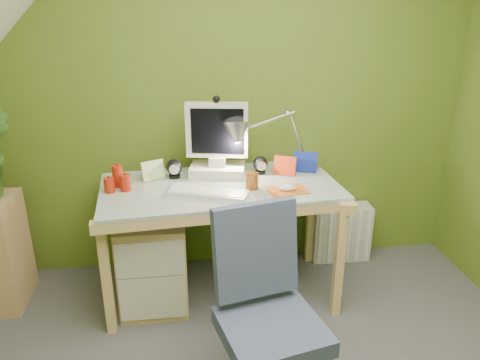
{
  "coord_description": "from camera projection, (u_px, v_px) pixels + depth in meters",
  "views": [
    {
      "loc": [
        -0.31,
        -1.41,
        1.8
      ],
      "look_at": [
        0.0,
        1.0,
        0.85
      ],
      "focal_mm": 35.0,
      "sensor_mm": 36.0,
      "label": 1
    }
  ],
  "objects": [
    {
      "name": "wall_back",
      "position": [
        228.0,
        97.0,
        3.03
      ],
      "size": [
        3.2,
        0.01,
        2.4
      ],
      "primitive_type": "cube",
      "color": "#5A7323",
      "rests_on": "floor"
    },
    {
      "name": "desk",
      "position": [
        221.0,
        240.0,
        2.93
      ],
      "size": [
        1.46,
        0.82,
        0.75
      ],
      "primitive_type": null,
      "rotation": [
        0.0,
        0.0,
        0.08
      ],
      "color": "tan",
      "rests_on": "floor"
    },
    {
      "name": "monitor",
      "position": [
        217.0,
        137.0,
        2.87
      ],
      "size": [
        0.39,
        0.27,
        0.49
      ],
      "primitive_type": null,
      "rotation": [
        0.0,
        0.0,
        -0.18
      ],
      "color": "silver",
      "rests_on": "desk"
    },
    {
      "name": "speaker_left",
      "position": [
        174.0,
        168.0,
        2.89
      ],
      "size": [
        0.11,
        0.11,
        0.12
      ],
      "primitive_type": null,
      "rotation": [
        0.0,
        0.0,
        0.14
      ],
      "color": "black",
      "rests_on": "desk"
    },
    {
      "name": "speaker_right",
      "position": [
        260.0,
        165.0,
        2.96
      ],
      "size": [
        0.1,
        0.1,
        0.11
      ],
      "primitive_type": null,
      "rotation": [
        0.0,
        0.0,
        -0.1
      ],
      "color": "black",
      "rests_on": "desk"
    },
    {
      "name": "keyboard",
      "position": [
        208.0,
        193.0,
        2.65
      ],
      "size": [
        0.47,
        0.29,
        0.02
      ],
      "primitive_type": "cube",
      "rotation": [
        0.0,
        0.0,
        -0.37
      ],
      "color": "silver",
      "rests_on": "desk"
    },
    {
      "name": "mousepad",
      "position": [
        288.0,
        190.0,
        2.71
      ],
      "size": [
        0.25,
        0.19,
        0.01
      ],
      "primitive_type": "cube",
      "rotation": [
        0.0,
        0.0,
        0.16
      ],
      "color": "#C45B1E",
      "rests_on": "desk"
    },
    {
      "name": "mouse",
      "position": [
        288.0,
        188.0,
        2.71
      ],
      "size": [
        0.12,
        0.09,
        0.04
      ],
      "primitive_type": "ellipsoid",
      "rotation": [
        0.0,
        0.0,
        0.23
      ],
      "color": "silver",
      "rests_on": "mousepad"
    },
    {
      "name": "amber_tumbler",
      "position": [
        252.0,
        181.0,
        2.73
      ],
      "size": [
        0.08,
        0.08,
        0.1
      ],
      "primitive_type": "cylinder",
      "rotation": [
        0.0,
        0.0,
        0.11
      ],
      "color": "#924A15",
      "rests_on": "desk"
    },
    {
      "name": "candle_cluster",
      "position": [
        117.0,
        179.0,
        2.71
      ],
      "size": [
        0.18,
        0.16,
        0.13
      ],
      "primitive_type": null,
      "rotation": [
        0.0,
        0.0,
        -0.03
      ],
      "color": "#B5230F",
      "rests_on": "desk"
    },
    {
      "name": "photo_frame_red",
      "position": [
        285.0,
        166.0,
        2.94
      ],
      "size": [
        0.13,
        0.09,
        0.12
      ],
      "primitive_type": "cube",
      "rotation": [
        0.0,
        0.0,
        -0.5
      ],
      "color": "red",
      "rests_on": "desk"
    },
    {
      "name": "photo_frame_blue",
      "position": [
        305.0,
        162.0,
        2.99
      ],
      "size": [
        0.15,
        0.07,
        0.13
      ],
      "primitive_type": "cube",
      "rotation": [
        0.0,
        0.0,
        -0.33
      ],
      "color": "#162898",
      "rests_on": "desk"
    },
    {
      "name": "photo_frame_green",
      "position": [
        153.0,
        170.0,
        2.86
      ],
      "size": [
        0.13,
        0.08,
        0.12
      ],
      "primitive_type": "cube",
      "rotation": [
        0.0,
        0.0,
        0.45
      ],
      "color": "beige",
      "rests_on": "desk"
    },
    {
      "name": "desk_lamp",
      "position": [
        289.0,
        127.0,
        2.91
      ],
      "size": [
        0.56,
        0.27,
        0.59
      ],
      "primitive_type": null,
      "rotation": [
        0.0,
        0.0,
        -0.06
      ],
      "color": "silver",
      "rests_on": "desk"
    },
    {
      "name": "side_ledge",
      "position": [
        0.0,
        253.0,
        2.86
      ],
      "size": [
        0.26,
        0.4,
        0.69
      ],
      "primitive_type": "cube",
      "color": "tan",
      "rests_on": "floor"
    },
    {
      "name": "task_chair",
      "position": [
        272.0,
        330.0,
        2.05
      ],
      "size": [
        0.59,
        0.59,
        0.88
      ],
      "primitive_type": null,
      "rotation": [
        0.0,
        0.0,
        0.23
      ],
      "color": "#3C4562",
      "rests_on": "floor"
    },
    {
      "name": "radiator",
      "position": [
        340.0,
        232.0,
        3.4
      ],
      "size": [
        0.42,
        0.17,
        0.42
      ],
      "primitive_type": "cube",
      "rotation": [
        0.0,
        0.0,
        -0.02
      ],
      "color": "beige",
      "rests_on": "floor"
    }
  ]
}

